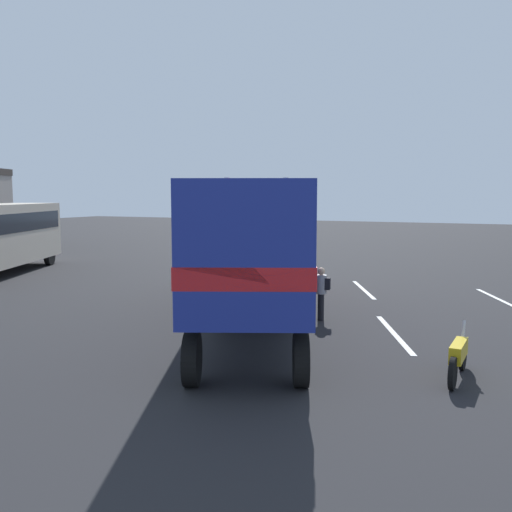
# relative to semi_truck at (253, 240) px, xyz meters

# --- Properties ---
(ground_plane) EXTENTS (120.00, 120.00, 0.00)m
(ground_plane) POSITION_rel_semi_truck_xyz_m (5.61, 2.06, -2.52)
(ground_plane) COLOR #232326
(lane_stripe_near) EXTENTS (4.06, 1.99, 0.01)m
(lane_stripe_near) POSITION_rel_semi_truck_xyz_m (7.53, -1.44, -2.52)
(lane_stripe_near) COLOR silver
(lane_stripe_near) RESTS_ON ground_plane
(lane_stripe_mid) EXTENTS (4.10, 1.90, 0.01)m
(lane_stripe_mid) POSITION_rel_semi_truck_xyz_m (0.69, -4.03, -2.52)
(lane_stripe_mid) COLOR silver
(lane_stripe_mid) RESTS_ON ground_plane
(lane_stripe_far) EXTENTS (4.13, 1.83, 0.01)m
(lane_stripe_far) POSITION_rel_semi_truck_xyz_m (7.55, -6.52, -2.52)
(lane_stripe_far) COLOR silver
(lane_stripe_far) RESTS_ON ground_plane
(semi_truck) EXTENTS (13.95, 8.05, 4.50)m
(semi_truck) POSITION_rel_semi_truck_xyz_m (0.00, 0.00, 0.00)
(semi_truck) COLOR red
(semi_truck) RESTS_ON ground_plane
(person_bystander) EXTENTS (0.35, 0.47, 1.63)m
(person_bystander) POSITION_rel_semi_truck_xyz_m (1.52, -1.63, -1.63)
(person_bystander) COLOR black
(person_bystander) RESTS_ON ground_plane
(motorcycle) EXTENTS (2.11, 0.29, 1.12)m
(motorcycle) POSITION_rel_semi_truck_xyz_m (-2.64, -6.01, -2.04)
(motorcycle) COLOR black
(motorcycle) RESTS_ON ground_plane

